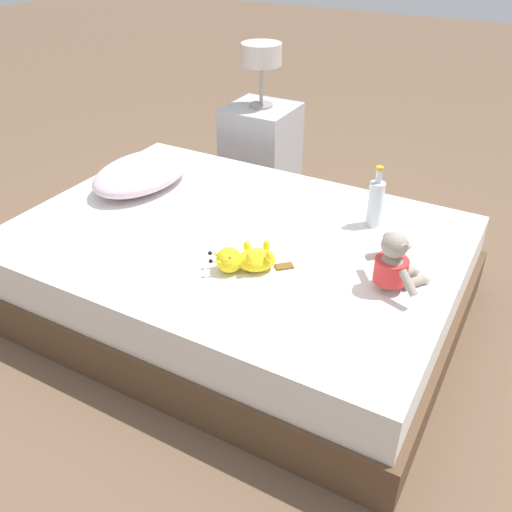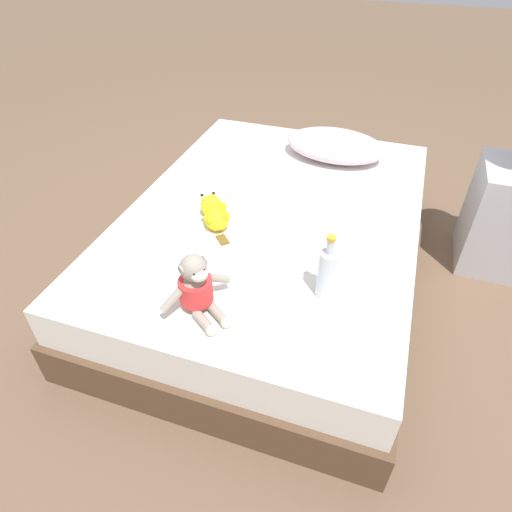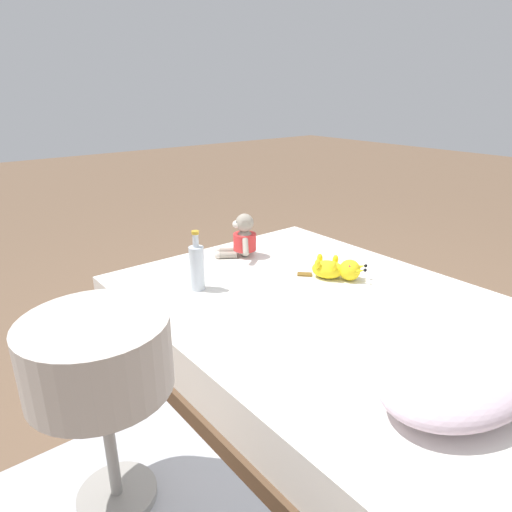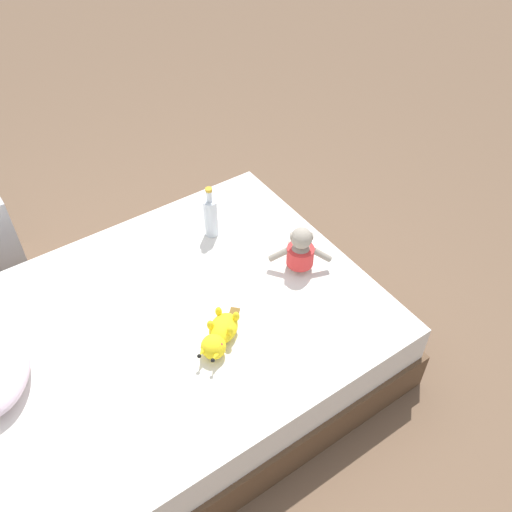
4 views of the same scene
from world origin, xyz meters
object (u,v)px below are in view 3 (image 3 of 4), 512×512
Objects in this scene: plush_monkey at (243,239)px; plush_yellow_creature at (337,269)px; bed at (329,348)px; pillow at (459,378)px; glass_bottle at (197,267)px; bedside_lamp at (99,362)px.

plush_yellow_creature is at bearing 107.01° from plush_monkey.
bed is 7.54× the size of plush_monkey.
plush_monkey reaches higher than plush_yellow_creature.
glass_bottle is at bearing -80.92° from pillow.
glass_bottle is (0.58, -0.31, 0.06)m from plush_yellow_creature.
plush_yellow_creature is 1.08× the size of glass_bottle.
glass_bottle is at bearing -28.46° from plush_yellow_creature.
pillow is 1.97× the size of plush_yellow_creature.
bedside_lamp is (1.19, 1.19, 0.35)m from plush_monkey.
glass_bottle reaches higher than bed.
bed is 0.68m from glass_bottle.
pillow is at bearing 79.97° from plush_monkey.
pillow is at bearing 171.18° from bedside_lamp.
plush_yellow_creature reaches higher than bed.
plush_monkey is 0.70× the size of bedside_lamp.
bedside_lamp is (1.35, 0.67, 0.40)m from plush_yellow_creature.
glass_bottle is at bearing -128.21° from bedside_lamp.
plush_yellow_creature is (-0.23, -0.18, 0.25)m from bed.
plush_yellow_creature is at bearing -141.92° from bed.
plush_monkey is at bearing -153.00° from glass_bottle.
bed is at bearing 125.01° from glass_bottle.
plush_yellow_creature is (-0.16, 0.53, -0.05)m from plush_monkey.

